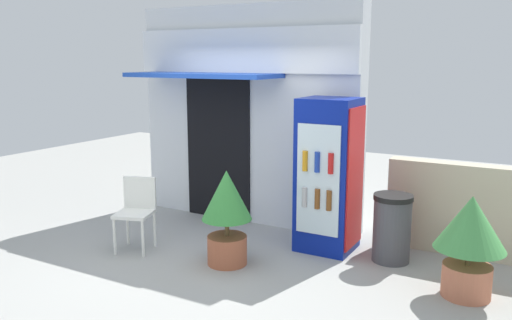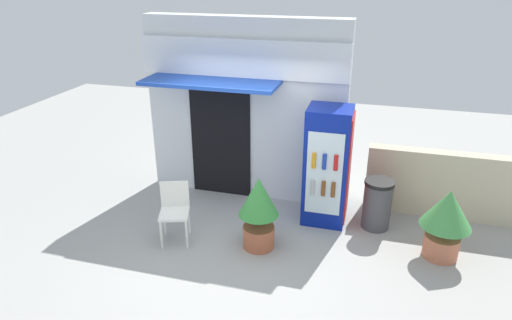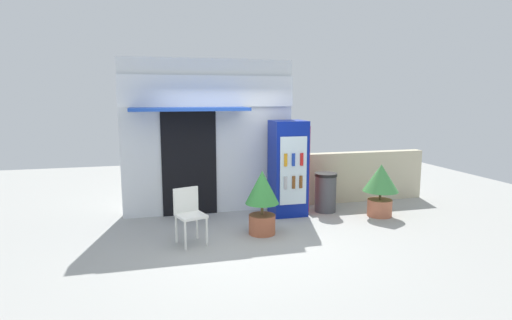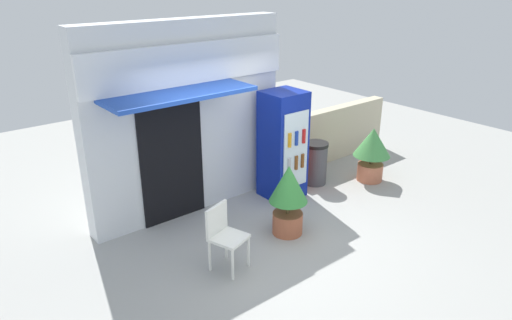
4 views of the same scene
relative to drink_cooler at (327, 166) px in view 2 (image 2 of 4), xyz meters
The scene contains 8 objects.
ground 1.88m from the drink_cooler, 138.71° to the right, with size 16.00×16.00×0.00m, color #A3A39E.
storefront_building 1.75m from the drink_cooler, 158.47° to the left, with size 3.40×1.10×3.07m.
drink_cooler is the anchor object (origin of this frame).
plastic_chair 2.40m from the drink_cooler, 151.16° to the right, with size 0.53×0.54×0.89m.
potted_plant_near_shop 1.35m from the drink_cooler, 128.63° to the right, with size 0.58×0.58×1.10m.
potted_plant_curbside 1.83m from the drink_cooler, 18.72° to the right, with size 0.69×0.69×1.03m.
trash_bin 0.97m from the drink_cooler, ahead, with size 0.45×0.45×0.80m.
stone_boundary_wall 2.14m from the drink_cooler, 17.41° to the left, with size 2.84×0.24×1.11m, color beige.
Camera 2 is at (1.84, -5.29, 3.77)m, focal length 31.47 mm.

